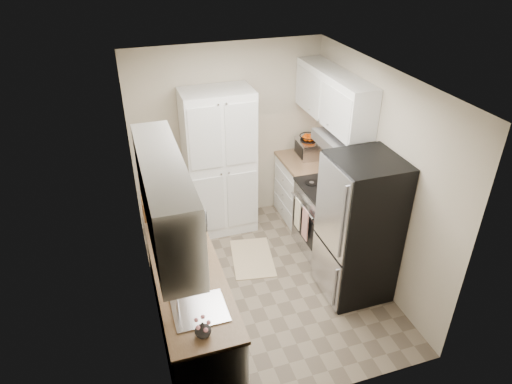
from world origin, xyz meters
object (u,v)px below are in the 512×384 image
refrigerator (359,229)px  wine_bottle (156,207)px  toaster_oven (309,148)px  electric_range (327,218)px  pantry_cabinet (219,163)px  microwave (182,217)px

refrigerator → wine_bottle: 2.24m
wine_bottle → toaster_oven: size_ratio=0.65×
electric_range → refrigerator: refrigerator is taller
pantry_cabinet → electric_range: size_ratio=1.77×
microwave → toaster_oven: microwave is taller
microwave → wine_bottle: 0.37m
electric_range → microwave: bearing=-171.7°
refrigerator → microwave: (-1.85, 0.52, 0.21)m
electric_range → toaster_oven: (0.12, 0.92, 0.56)m
electric_range → refrigerator: (-0.03, -0.80, 0.37)m
wine_bottle → toaster_oven: bearing=21.9°
electric_range → pantry_cabinet: bearing=141.8°
pantry_cabinet → microwave: (-0.71, -1.20, 0.06)m
electric_range → refrigerator: 0.88m
wine_bottle → microwave: bearing=-52.1°
electric_range → wine_bottle: 2.19m
microwave → refrigerator: bearing=-129.0°
pantry_cabinet → microwave: size_ratio=4.04×
pantry_cabinet → toaster_oven: (1.29, -0.01, 0.04)m
pantry_cabinet → refrigerator: (1.14, -1.73, -0.15)m
pantry_cabinet → refrigerator: 2.07m
electric_range → microwave: (-1.88, -0.28, 0.58)m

